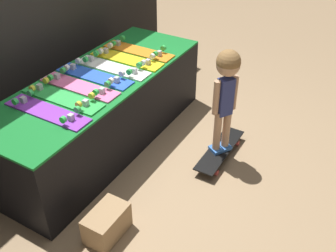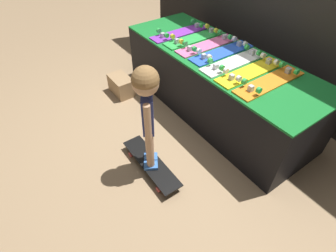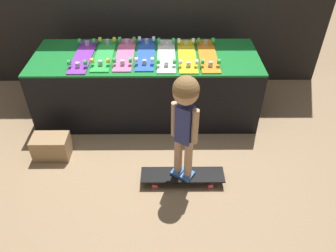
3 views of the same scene
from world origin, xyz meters
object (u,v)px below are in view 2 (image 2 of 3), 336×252
skateboard_green_on_rack (195,38)px  skateboard_on_floor (151,163)px  skateboard_white_on_rack (234,61)px  skateboard_blue_on_rack (222,52)px  skateboard_purple_on_rack (180,32)px  storage_box (121,85)px  skateboard_yellow_on_rack (251,71)px  skateboard_orange_on_rack (270,81)px  skateboard_pink_on_rack (207,44)px  child (147,102)px

skateboard_green_on_rack → skateboard_on_floor: bearing=-54.7°
skateboard_on_floor → skateboard_white_on_rack: bearing=97.4°
skateboard_blue_on_rack → skateboard_white_on_rack: same height
skateboard_purple_on_rack → skateboard_on_floor: 1.62m
storage_box → skateboard_white_on_rack: bearing=32.9°
skateboard_blue_on_rack → skateboard_yellow_on_rack: (0.43, -0.05, 0.00)m
storage_box → skateboard_on_floor: bearing=-15.5°
skateboard_green_on_rack → skateboard_yellow_on_rack: (0.86, -0.04, 0.00)m
skateboard_green_on_rack → storage_box: 1.10m
skateboard_purple_on_rack → skateboard_orange_on_rack: bearing=0.4°
skateboard_pink_on_rack → child: size_ratio=0.75×
skateboard_purple_on_rack → skateboard_on_floor: (1.01, -1.08, -0.66)m
skateboard_yellow_on_rack → skateboard_orange_on_rack: 0.22m
skateboard_purple_on_rack → skateboard_white_on_rack: 0.86m
skateboard_pink_on_rack → skateboard_green_on_rack: bearing=-178.7°
skateboard_purple_on_rack → skateboard_orange_on_rack: 1.30m
skateboard_green_on_rack → storage_box: skateboard_green_on_rack is taller
skateboard_blue_on_rack → skateboard_orange_on_rack: bearing=-3.8°
skateboard_green_on_rack → skateboard_white_on_rack: bearing=-2.4°
skateboard_purple_on_rack → skateboard_green_on_rack: (0.22, 0.04, 0.00)m
skateboard_purple_on_rack → skateboard_pink_on_rack: (0.43, 0.04, 0.00)m
skateboard_pink_on_rack → skateboard_white_on_rack: (0.43, -0.03, 0.00)m
skateboard_purple_on_rack → skateboard_blue_on_rack: bearing=4.6°
skateboard_on_floor → child: child is taller
skateboard_on_floor → child: bearing=0.0°
skateboard_pink_on_rack → skateboard_yellow_on_rack: (0.65, -0.04, 0.00)m
skateboard_blue_on_rack → child: 1.19m
skateboard_green_on_rack → skateboard_purple_on_rack: bearing=-169.7°
skateboard_green_on_rack → skateboard_pink_on_rack: 0.22m
skateboard_on_floor → storage_box: 1.32m
skateboard_purple_on_rack → skateboard_orange_on_rack: (1.30, 0.01, 0.00)m
skateboard_pink_on_rack → skateboard_yellow_on_rack: bearing=-3.5°
skateboard_white_on_rack → skateboard_blue_on_rack: bearing=169.5°
skateboard_yellow_on_rack → skateboard_green_on_rack: bearing=177.7°
skateboard_white_on_rack → child: (0.14, -1.09, 0.06)m
skateboard_blue_on_rack → child: bearing=-72.4°
skateboard_blue_on_rack → skateboard_purple_on_rack: bearing=-175.4°
skateboard_green_on_rack → skateboard_pink_on_rack: same height
skateboard_yellow_on_rack → skateboard_on_floor: 1.27m
skateboard_yellow_on_rack → child: 1.09m
skateboard_white_on_rack → skateboard_on_floor: (0.14, -1.09, -0.66)m
skateboard_white_on_rack → skateboard_pink_on_rack: bearing=175.8°
skateboard_white_on_rack → skateboard_yellow_on_rack: same height
skateboard_green_on_rack → skateboard_white_on_rack: size_ratio=1.00×
skateboard_purple_on_rack → skateboard_pink_on_rack: bearing=5.8°
skateboard_yellow_on_rack → skateboard_orange_on_rack: bearing=1.4°
skateboard_blue_on_rack → skateboard_orange_on_rack: size_ratio=1.00×
skateboard_orange_on_rack → child: 1.13m
child → storage_box: size_ratio=2.89×
skateboard_yellow_on_rack → storage_box: (-1.35, -0.73, -0.62)m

